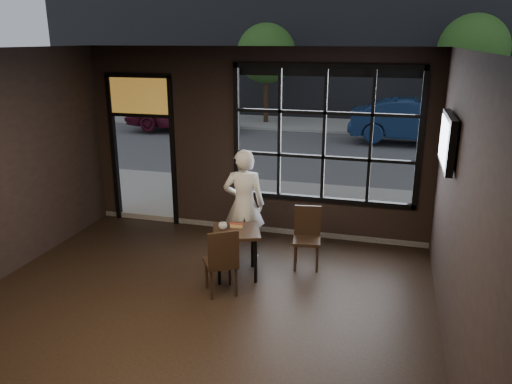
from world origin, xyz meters
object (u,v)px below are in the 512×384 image
(navy_car, at_px, (416,121))
(man, at_px, (244,205))
(chair_near, at_px, (221,260))
(cafe_table, at_px, (236,253))

(navy_car, bearing_deg, man, 165.56)
(chair_near, xyz_separation_m, navy_car, (2.80, 10.99, 0.31))
(chair_near, relative_size, navy_car, 0.23)
(man, distance_m, navy_car, 10.20)
(cafe_table, height_order, man, man)
(cafe_table, xyz_separation_m, navy_car, (2.75, 10.45, 0.43))
(chair_near, bearing_deg, navy_car, -136.39)
(cafe_table, xyz_separation_m, man, (-0.08, 0.65, 0.52))
(man, bearing_deg, chair_near, 78.72)
(cafe_table, relative_size, navy_car, 0.17)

